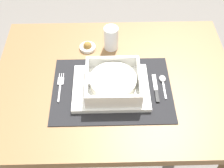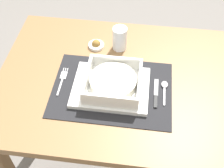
% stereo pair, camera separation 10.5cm
% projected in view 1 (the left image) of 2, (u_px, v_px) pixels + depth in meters
% --- Properties ---
extents(ground_plane, '(6.00, 6.00, 0.00)m').
position_uv_depth(ground_plane, '(114.00, 167.00, 1.67)').
color(ground_plane, slate).
extents(dining_table, '(0.90, 0.67, 0.74)m').
position_uv_depth(dining_table, '(115.00, 98.00, 1.20)').
color(dining_table, brown).
rests_on(dining_table, ground).
extents(placemat, '(0.43, 0.31, 0.00)m').
position_uv_depth(placemat, '(112.00, 89.00, 1.08)').
color(placemat, black).
rests_on(placemat, dining_table).
extents(serving_plate, '(0.27, 0.21, 0.02)m').
position_uv_depth(serving_plate, '(111.00, 88.00, 1.07)').
color(serving_plate, white).
rests_on(serving_plate, placemat).
extents(porridge_bowl, '(0.19, 0.19, 0.06)m').
position_uv_depth(porridge_bowl, '(113.00, 82.00, 1.04)').
color(porridge_bowl, white).
rests_on(porridge_bowl, serving_plate).
extents(fork, '(0.02, 0.14, 0.00)m').
position_uv_depth(fork, '(60.00, 85.00, 1.08)').
color(fork, silver).
rests_on(fork, placemat).
extents(spoon, '(0.02, 0.11, 0.01)m').
position_uv_depth(spoon, '(163.00, 81.00, 1.09)').
color(spoon, silver).
rests_on(spoon, placemat).
extents(butter_knife, '(0.01, 0.13, 0.01)m').
position_uv_depth(butter_knife, '(156.00, 90.00, 1.07)').
color(butter_knife, black).
rests_on(butter_knife, placemat).
extents(drinking_glass, '(0.06, 0.06, 0.10)m').
position_uv_depth(drinking_glass, '(111.00, 39.00, 1.19)').
color(drinking_glass, white).
rests_on(drinking_glass, dining_table).
extents(condiment_saucer, '(0.06, 0.06, 0.04)m').
position_uv_depth(condiment_saucer, '(88.00, 47.00, 1.21)').
color(condiment_saucer, white).
rests_on(condiment_saucer, dining_table).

